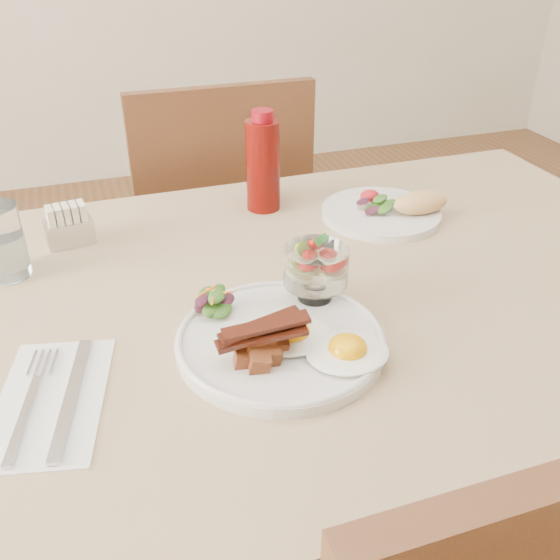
{
  "coord_description": "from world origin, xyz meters",
  "views": [
    {
      "loc": [
        -0.32,
        -0.76,
        1.26
      ],
      "look_at": [
        -0.08,
        -0.07,
        0.82
      ],
      "focal_mm": 40.0,
      "sensor_mm": 36.0,
      "label": 1
    }
  ],
  "objects": [
    {
      "name": "table",
      "position": [
        0.0,
        0.0,
        0.66
      ],
      "size": [
        1.33,
        0.88,
        0.75
      ],
      "color": "brown",
      "rests_on": "ground"
    },
    {
      "name": "chair_far",
      "position": [
        0.0,
        0.66,
        0.52
      ],
      "size": [
        0.42,
        0.42,
        0.93
      ],
      "color": "brown",
      "rests_on": "ground"
    },
    {
      "name": "main_plate",
      "position": [
        -0.1,
        -0.13,
        0.76
      ],
      "size": [
        0.28,
        0.28,
        0.02
      ],
      "primitive_type": "cylinder",
      "color": "silver",
      "rests_on": "table"
    },
    {
      "name": "fried_eggs",
      "position": [
        -0.06,
        -0.17,
        0.78
      ],
      "size": [
        0.18,
        0.17,
        0.03
      ],
      "rotation": [
        0.0,
        0.0,
        -0.17
      ],
      "color": "white",
      "rests_on": "main_plate"
    },
    {
      "name": "bacon_potato_pile",
      "position": [
        -0.14,
        -0.17,
        0.79
      ],
      "size": [
        0.12,
        0.07,
        0.05
      ],
      "rotation": [
        0.0,
        0.0,
        -0.43
      ],
      "color": "maroon",
      "rests_on": "main_plate"
    },
    {
      "name": "side_salad",
      "position": [
        -0.17,
        -0.04,
        0.78
      ],
      "size": [
        0.06,
        0.06,
        0.03
      ],
      "rotation": [
        0.0,
        0.0,
        0.13
      ],
      "color": "#204712",
      "rests_on": "main_plate"
    },
    {
      "name": "fruit_cup",
      "position": [
        -0.02,
        -0.05,
        0.82
      ],
      "size": [
        0.09,
        0.09,
        0.09
      ],
      "rotation": [
        0.0,
        0.0,
        0.14
      ],
      "color": "white",
      "rests_on": "main_plate"
    },
    {
      "name": "second_plate",
      "position": [
        0.23,
        0.19,
        0.77
      ],
      "size": [
        0.23,
        0.22,
        0.06
      ],
      "rotation": [
        0.0,
        0.0,
        -0.02
      ],
      "color": "silver",
      "rests_on": "table"
    },
    {
      "name": "ketchup_bottle",
      "position": [
        0.01,
        0.3,
        0.84
      ],
      "size": [
        0.07,
        0.07,
        0.19
      ],
      "rotation": [
        0.0,
        0.0,
        -0.05
      ],
      "color": "#520704",
      "rests_on": "table"
    },
    {
      "name": "hot_sauce_bottle",
      "position": [
        0.02,
        0.34,
        0.82
      ],
      "size": [
        0.05,
        0.05,
        0.14
      ],
      "rotation": [
        0.0,
        0.0,
        0.4
      ],
      "color": "#520704",
      "rests_on": "table"
    },
    {
      "name": "sugar_caddy",
      "position": [
        -0.35,
        0.27,
        0.78
      ],
      "size": [
        0.08,
        0.05,
        0.07
      ],
      "rotation": [
        0.0,
        0.0,
        0.13
      ],
      "color": "silver",
      "rests_on": "table"
    },
    {
      "name": "water_glass",
      "position": [
        -0.45,
        0.19,
        0.8
      ],
      "size": [
        0.07,
        0.07,
        0.12
      ],
      "color": "white",
      "rests_on": "table"
    },
    {
      "name": "napkin_cutlery",
      "position": [
        -0.39,
        -0.14,
        0.75
      ],
      "size": [
        0.17,
        0.25,
        0.01
      ],
      "rotation": [
        0.0,
        0.0,
        -0.22
      ],
      "color": "white",
      "rests_on": "table"
    }
  ]
}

